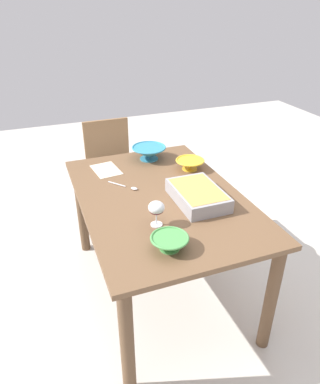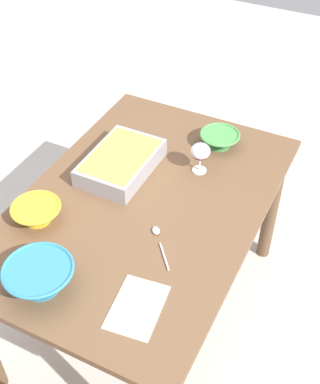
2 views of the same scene
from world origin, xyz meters
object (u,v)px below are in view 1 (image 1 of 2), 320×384
Objects in this scene: dining_table at (160,211)px; napkin at (106,170)px; small_bowl at (149,152)px; serving_spoon at (129,187)px; wine_glass at (156,209)px; chair at (111,167)px; serving_bowl at (190,164)px; mixing_bowl at (170,242)px; casserole_dish at (198,194)px.

dining_table is 6.01× the size of napkin.
dining_table is at bearing 168.08° from small_bowl.
dining_table is at bearing -135.99° from serving_spoon.
wine_glass is at bearing -176.97° from serving_spoon.
chair is 4.50× the size of serving_bowl.
wine_glass is at bearing -2.76° from mixing_bowl.
mixing_bowl reaches higher than napkin.
dining_table is 3.66× the size of casserole_dish.
small_bowl is at bearing -16.36° from wine_glass.
wine_glass is 0.76× the size of mixing_bowl.
mixing_bowl reaches higher than serving_spoon.
dining_table is 1.58× the size of chair.
serving_bowl reaches higher than napkin.
mixing_bowl is 0.91m from serving_bowl.
serving_spoon reaches higher than napkin.
napkin reaches higher than dining_table.
napkin is (-0.07, 0.34, -0.05)m from small_bowl.
serving_spoon is (-0.12, 0.48, -0.03)m from serving_bowl.
wine_glass is (-1.36, 0.06, 0.36)m from chair.
casserole_dish reaches higher than mixing_bowl.
small_bowl is 1.26× the size of serving_bowl.
wine_glass is 0.87m from small_bowl.
napkin is at bearing 33.77° from casserole_dish.
serving_bowl is (0.78, -0.47, 0.00)m from mixing_bowl.
dining_table is 5.66× the size of small_bowl.
small_bowl is at bearing -78.07° from napkin.
napkin is (0.97, 0.09, -0.04)m from mixing_bowl.
small_bowl is at bearing 38.49° from serving_bowl.
serving_spoon is (0.16, 0.15, 0.12)m from dining_table.
serving_bowl is at bearing -141.51° from small_bowl.
serving_spoon is (0.66, 0.01, -0.03)m from mixing_bowl.
chair is at bearing 3.63° from dining_table.
wine_glass is at bearing 115.42° from casserole_dish.
chair is 0.95m from serving_spoon.
chair is 1.27m from casserole_dish.
serving_spoon is at bearing 44.01° from dining_table.
chair reaches higher than serving_bowl.
chair is 1.41m from wine_glass.
small_bowl is (0.69, 0.07, 0.01)m from casserole_dish.
serving_bowl is at bearing -109.23° from napkin.
chair reaches higher than dining_table.
wine_glass reaches higher than dining_table.
small_bowl reaches higher than serving_bowl.
napkin is at bearing 101.93° from small_bowl.
mixing_bowl is (-1.57, 0.07, 0.30)m from chair.
serving_bowl reaches higher than mixing_bowl.
serving_spoon is 0.77× the size of napkin.
wine_glass reaches higher than casserole_dish.
small_bowl is 1.06× the size of napkin.
dining_table is at bearing -154.13° from napkin.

